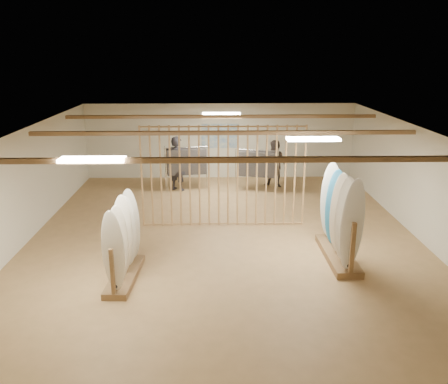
{
  "coord_description": "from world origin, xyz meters",
  "views": [
    {
      "loc": [
        -0.28,
        -11.57,
        4.66
      ],
      "look_at": [
        0.0,
        0.0,
        1.2
      ],
      "focal_mm": 38.0,
      "sensor_mm": 36.0,
      "label": 1
    }
  ],
  "objects_px": {
    "shopper_a": "(177,160)",
    "shopper_b": "(276,161)",
    "rack_left": "(123,252)",
    "rack_right": "(339,229)",
    "clothing_rack_a": "(187,161)",
    "clothing_rack_b": "(257,164)"
  },
  "relations": [
    {
      "from": "shopper_a",
      "to": "shopper_b",
      "type": "xyz_separation_m",
      "value": [
        3.44,
        0.35,
        -0.13
      ]
    },
    {
      "from": "shopper_b",
      "to": "shopper_a",
      "type": "bearing_deg",
      "value": -152.92
    },
    {
      "from": "rack_right",
      "to": "shopper_b",
      "type": "xyz_separation_m",
      "value": [
        -0.69,
        6.09,
        0.22
      ]
    },
    {
      "from": "shopper_a",
      "to": "clothing_rack_b",
      "type": "bearing_deg",
      "value": -152.24
    },
    {
      "from": "rack_right",
      "to": "clothing_rack_b",
      "type": "bearing_deg",
      "value": 104.3
    },
    {
      "from": "rack_right",
      "to": "shopper_b",
      "type": "distance_m",
      "value": 6.13
    },
    {
      "from": "clothing_rack_b",
      "to": "shopper_b",
      "type": "bearing_deg",
      "value": 52.85
    },
    {
      "from": "rack_left",
      "to": "rack_right",
      "type": "xyz_separation_m",
      "value": [
        4.79,
        0.94,
        0.11
      ]
    },
    {
      "from": "clothing_rack_a",
      "to": "shopper_a",
      "type": "distance_m",
      "value": 0.34
    },
    {
      "from": "clothing_rack_a",
      "to": "shopper_b",
      "type": "relative_size",
      "value": 0.82
    },
    {
      "from": "rack_left",
      "to": "clothing_rack_a",
      "type": "height_order",
      "value": "rack_left"
    },
    {
      "from": "rack_left",
      "to": "rack_right",
      "type": "bearing_deg",
      "value": 14.37
    },
    {
      "from": "clothing_rack_a",
      "to": "clothing_rack_b",
      "type": "bearing_deg",
      "value": -16.84
    },
    {
      "from": "clothing_rack_b",
      "to": "shopper_a",
      "type": "distance_m",
      "value": 2.74
    },
    {
      "from": "shopper_a",
      "to": "shopper_b",
      "type": "height_order",
      "value": "shopper_a"
    },
    {
      "from": "clothing_rack_a",
      "to": "clothing_rack_b",
      "type": "relative_size",
      "value": 1.04
    },
    {
      "from": "clothing_rack_a",
      "to": "shopper_a",
      "type": "height_order",
      "value": "shopper_a"
    },
    {
      "from": "rack_left",
      "to": "clothing_rack_a",
      "type": "distance_m",
      "value": 6.8
    },
    {
      "from": "rack_right",
      "to": "clothing_rack_b",
      "type": "distance_m",
      "value": 5.7
    },
    {
      "from": "rack_right",
      "to": "shopper_a",
      "type": "relative_size",
      "value": 1.04
    },
    {
      "from": "rack_left",
      "to": "clothing_rack_a",
      "type": "xyz_separation_m",
      "value": [
        0.99,
        6.72,
        0.4
      ]
    },
    {
      "from": "rack_left",
      "to": "clothing_rack_b",
      "type": "bearing_deg",
      "value": 65.59
    }
  ]
}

